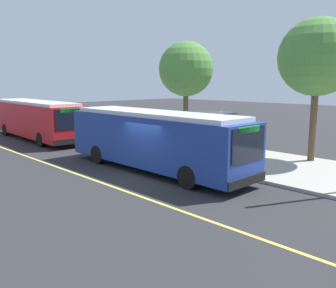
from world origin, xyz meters
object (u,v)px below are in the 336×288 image
pedestrian_commuter (190,139)px  transit_bus_main (154,138)px  waiting_bench (207,144)px  transit_bus_second (36,118)px  route_sign_post (218,130)px

pedestrian_commuter → transit_bus_main: bearing=-77.3°
transit_bus_main → waiting_bench: transit_bus_main is taller
pedestrian_commuter → transit_bus_second: bearing=-165.9°
route_sign_post → waiting_bench: bearing=139.1°
route_sign_post → pedestrian_commuter: 2.82m
transit_bus_second → waiting_bench: bearing=20.1°
transit_bus_main → transit_bus_second: bearing=179.4°
waiting_bench → route_sign_post: 3.69m
transit_bus_second → waiting_bench: transit_bus_second is taller
waiting_bench → route_sign_post: route_sign_post is taller
transit_bus_second → route_sign_post: size_ratio=4.24×
transit_bus_main → waiting_bench: bearing=99.2°
transit_bus_second → route_sign_post: (15.78, 2.56, 0.34)m
transit_bus_second → waiting_bench: 14.06m
transit_bus_second → route_sign_post: 15.99m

